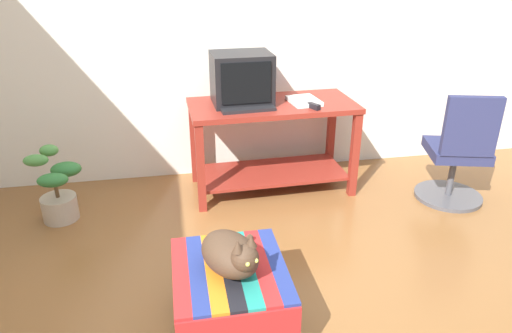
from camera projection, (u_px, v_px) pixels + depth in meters
ground_plane at (289, 327)px, 2.48m from camera, size 14.00×14.00×0.00m
back_wall at (231, 20)px, 3.77m from camera, size 8.00×0.10×2.60m
desk at (272, 132)px, 3.74m from camera, size 1.30×0.64×0.73m
tv_monitor at (242, 79)px, 3.57m from camera, size 0.46×0.39×0.38m
keyboard at (248, 109)px, 3.48m from camera, size 0.41×0.18×0.02m
book at (304, 101)px, 3.65m from camera, size 0.24×0.30×0.03m
ottoman_with_blanket at (231, 299)px, 2.40m from camera, size 0.56×0.64×0.38m
cat at (232, 254)px, 2.25m from camera, size 0.37×0.46×0.26m
potted_plant at (58, 192)px, 3.38m from camera, size 0.37×0.37×0.55m
office_chair at (458, 156)px, 3.58m from camera, size 0.52×0.52×0.89m
stapler at (314, 106)px, 3.51m from camera, size 0.08×0.11×0.04m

